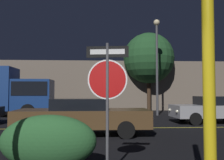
# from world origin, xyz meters

# --- Properties ---
(road_center_stripe) EXTENTS (37.33, 0.12, 0.01)m
(road_center_stripe) POSITION_xyz_m (0.00, 7.84, 0.00)
(road_center_stripe) COLOR gold
(road_center_stripe) RESTS_ON ground_plane
(stop_sign) EXTENTS (0.82, 0.15, 2.53)m
(stop_sign) POSITION_xyz_m (0.58, 1.68, 1.77)
(stop_sign) COLOR #4C4C51
(stop_sign) RESTS_ON ground_plane
(yellow_pole_right) EXTENTS (0.16, 0.16, 3.53)m
(yellow_pole_right) POSITION_xyz_m (1.83, -0.01, 1.77)
(yellow_pole_right) COLOR yellow
(yellow_pole_right) RESTS_ON ground_plane
(hedge_bush_2) EXTENTS (1.98, 0.78, 1.11)m
(hedge_bush_2) POSITION_xyz_m (-0.61, 2.12, 0.56)
(hedge_bush_2) COLOR #285B2D
(hedge_bush_2) RESTS_ON ground_plane
(passing_car_2) EXTENTS (4.99, 1.90, 1.34)m
(passing_car_2) POSITION_xyz_m (-0.16, 6.19, 0.69)
(passing_car_2) COLOR brown
(passing_car_2) RESTS_ON ground_plane
(passing_car_3) EXTENTS (4.17, 1.97, 1.36)m
(passing_car_3) POSITION_xyz_m (6.27, 9.43, 0.69)
(passing_car_3) COLOR #9E9EA3
(passing_car_3) RESTS_ON ground_plane
(delivery_truck) EXTENTS (6.50, 2.78, 3.20)m
(delivery_truck) POSITION_xyz_m (-5.92, 13.68, 1.67)
(delivery_truck) COLOR navy
(delivery_truck) RESTS_ON ground_plane
(street_lamp) EXTENTS (0.43, 0.43, 6.58)m
(street_lamp) POSITION_xyz_m (4.44, 13.63, 4.16)
(street_lamp) COLOR #4C4C51
(street_lamp) RESTS_ON ground_plane
(tree_0) EXTENTS (4.29, 4.29, 6.59)m
(tree_0) POSITION_xyz_m (4.71, 17.68, 4.44)
(tree_0) COLOR #422D1E
(tree_0) RESTS_ON ground_plane
(building_backdrop) EXTENTS (25.09, 3.19, 4.27)m
(building_backdrop) POSITION_xyz_m (0.62, 19.73, 2.14)
(building_backdrop) COLOR #7A6B5B
(building_backdrop) RESTS_ON ground_plane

